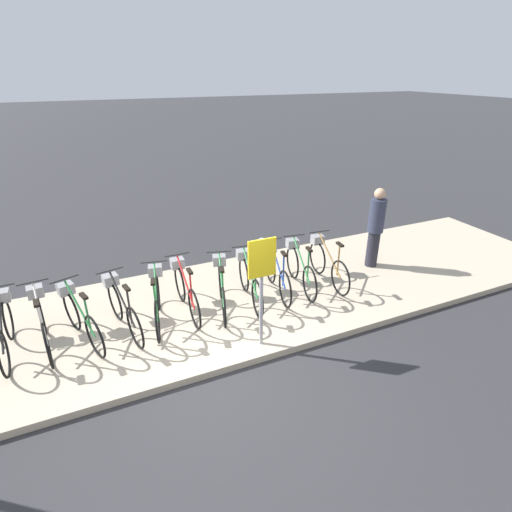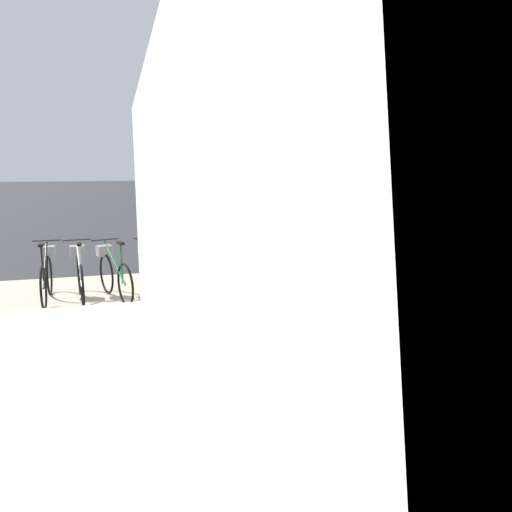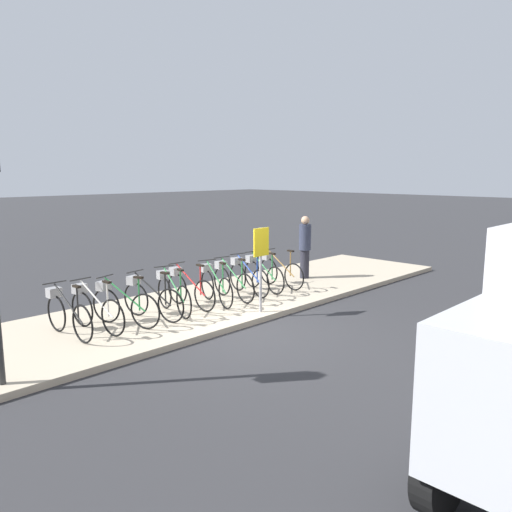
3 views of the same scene
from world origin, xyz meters
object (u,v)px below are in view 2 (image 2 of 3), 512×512
Objects in this scene: parked_bicycle_0 at (47,274)px; parked_bicycle_3 at (153,270)px; parked_bicycle_7 at (281,263)px; parked_bicycle_8 at (311,260)px; parked_bicycle_1 at (80,273)px; sign_post at (287,229)px; parked_bicycle_10 at (367,258)px; parked_bicycle_2 at (113,272)px; parked_bicycle_4 at (187,268)px; parked_bicycle_5 at (216,265)px; pedestrian at (423,229)px; parked_bicycle_6 at (252,265)px; parked_bicycle_9 at (336,259)px.

parked_bicycle_0 is 1.72m from parked_bicycle_3.
parked_bicycle_8 is (0.62, 0.10, 0.00)m from parked_bicycle_7.
parked_bicycle_1 is 3.53m from sign_post.
parked_bicycle_7 is at bearing -178.52° from parked_bicycle_10.
parked_bicycle_0 and parked_bicycle_1 have the same top height.
parked_bicycle_4 is at bearing 1.76° from parked_bicycle_2.
parked_bicycle_8 and parked_bicycle_10 have the same top height.
parked_bicycle_4 is (2.30, -0.10, 0.00)m from parked_bicycle_0.
parked_bicycle_1 is 1.00× the size of parked_bicycle_7.
sign_post reaches higher than parked_bicycle_1.
parked_bicycle_1 and parked_bicycle_5 have the same top height.
parked_bicycle_0 is 5.76m from parked_bicycle_10.
parked_bicycle_4 and parked_bicycle_5 have the same top height.
parked_bicycle_3 is 0.93× the size of pedestrian.
parked_bicycle_6 is at bearing -177.94° from parked_bicycle_10.
parked_bicycle_8 is at bearing 177.82° from parked_bicycle_9.
parked_bicycle_7 is at bearing -175.87° from parked_bicycle_9.
parked_bicycle_4 is 1.16m from parked_bicycle_6.
sign_post is at bearing -105.01° from parked_bicycle_7.
parked_bicycle_1 is at bearing 178.95° from parked_bicycle_7.
parked_bicycle_3 is 2.48m from sign_post.
parked_bicycle_7 is 0.99× the size of parked_bicycle_10.
parked_bicycle_6 is 1.18m from parked_bicycle_8.
parked_bicycle_5 is 2.94m from parked_bicycle_10.
parked_bicycle_7 is at bearing -1.05° from parked_bicycle_1.
parked_bicycle_5 is at bearing 178.78° from parked_bicycle_8.
parked_bicycle_5 is 0.92× the size of sign_post.
parked_bicycle_0 is 4.01m from sign_post.
parked_bicycle_5 is at bearing 173.31° from parked_bicycle_7.
parked_bicycle_7 and parked_bicycle_9 have the same top height.
parked_bicycle_6 is at bearing -176.14° from parked_bicycle_7.
parked_bicycle_1 is 4.11m from parked_bicycle_8.
parked_bicycle_5 and parked_bicycle_7 have the same top height.
pedestrian reaches higher than parked_bicycle_3.
parked_bicycle_0 is 2.83m from parked_bicycle_5.
sign_post is at bearing -124.30° from parked_bicycle_8.
parked_bicycle_4 is 1.71m from parked_bicycle_7.
parked_bicycle_3 is 1.02× the size of parked_bicycle_6.
parked_bicycle_4 is at bearing -1.45° from parked_bicycle_1.
sign_post reaches higher than parked_bicycle_10.
parked_bicycle_0 and parked_bicycle_2 have the same top height.
parked_bicycle_1 is at bearing -178.12° from parked_bicycle_5.
parked_bicycle_1 is 0.94× the size of pedestrian.
parked_bicycle_2 and parked_bicycle_7 have the same top height.
pedestrian reaches higher than parked_bicycle_0.
parked_bicycle_1 is at bearing 178.02° from parked_bicycle_6.
parked_bicycle_0 and parked_bicycle_7 have the same top height.
parked_bicycle_4 is 0.54m from parked_bicycle_5.
parked_bicycle_9 is 0.99× the size of parked_bicycle_10.
parked_bicycle_10 is (2.30, 0.08, 0.00)m from parked_bicycle_6.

